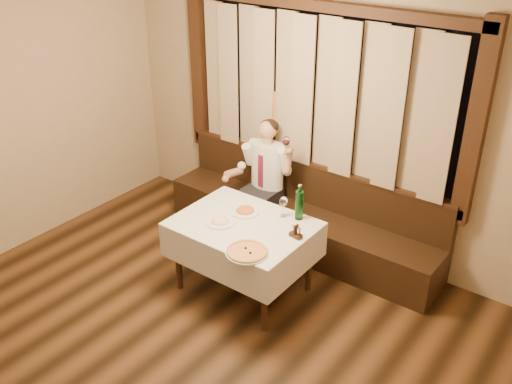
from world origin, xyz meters
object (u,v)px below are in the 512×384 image
Objects in this scene: banquette at (301,219)px; dining_table at (243,233)px; pizza at (247,252)px; seated_man at (264,172)px; cruet_caddy at (296,233)px; green_bottle at (299,205)px; pasta_cream at (220,219)px; pasta_red at (245,209)px.

banquette reaches higher than dining_table.
pizza is 1.53m from seated_man.
seated_man is (-0.97, 0.85, 0.00)m from cruet_caddy.
green_bottle is 0.35m from cruet_caddy.
pizza is 0.57m from pasta_cream.
cruet_caddy is at bearing 67.65° from pizza.
seated_man reaches higher than green_bottle.
pizza is 1.31× the size of pasta_red.
pasta_red reaches higher than pizza.
pizza is (0.34, -0.38, 0.12)m from dining_table.
pasta_red reaches higher than pasta_cream.
green_bottle is at bearing 87.25° from pizza.
seated_man is (-0.33, 0.76, 0.01)m from pasta_red.
pasta_red is 2.27× the size of cruet_caddy.
pasta_red is at bearing 122.73° from dining_table.
pizza reaches higher than dining_table.
pasta_red is 1.02× the size of pasta_cream.
dining_table is at bearing -162.83° from cruet_caddy.
pasta_cream is at bearing -76.03° from seated_man.
green_bottle reaches higher than pasta_cream.
dining_table is at bearing -134.55° from green_bottle.
pasta_red is 0.64m from cruet_caddy.
dining_table is 0.56m from cruet_caddy.
banquette is at bearing 81.22° from pasta_cream.
pasta_red reaches higher than dining_table.
pasta_red is (-0.11, 0.17, 0.14)m from dining_table.
green_bottle is 0.99m from seated_man.
banquette is at bearing 103.50° from pizza.
pasta_cream is 0.78× the size of green_bottle.
green_bottle is at bearing 23.40° from pasta_red.
pasta_cream is (-0.51, 0.25, 0.02)m from pizza.
pasta_red is 0.21× the size of seated_man.
pasta_cream is (-0.18, -0.13, 0.14)m from dining_table.
seated_man is (-0.81, 0.56, -0.11)m from green_bottle.
banquette is 8.54× the size of pizza.
cruet_caddy is at bearing 16.75° from pasta_cream.
seated_man reaches higher than pasta_red.
green_bottle is at bearing 42.48° from pasta_cream.
pasta_cream is (-0.18, -1.15, 0.48)m from banquette.
seated_man reaches higher than banquette.
pizza is at bearing -26.35° from pasta_cream.
dining_table is 4.45× the size of pasta_red.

